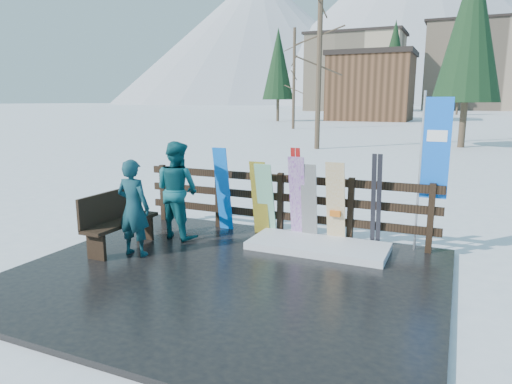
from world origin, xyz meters
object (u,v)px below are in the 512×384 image
at_px(snowboard_3, 298,199).
at_px(snowboard_2, 260,198).
at_px(snowboard_4, 309,203).
at_px(snowboard_5, 336,204).
at_px(snowboard_1, 265,200).
at_px(rental_flag, 432,154).
at_px(snowboard_0, 223,189).
at_px(person_back, 177,190).
at_px(person_front, 133,208).
at_px(bench, 118,218).

bearing_deg(snowboard_3, snowboard_2, 180.00).
relative_size(snowboard_4, snowboard_5, 0.95).
relative_size(snowboard_2, snowboard_5, 0.95).
distance_m(snowboard_1, snowboard_2, 0.11).
xyz_separation_m(snowboard_4, rental_flag, (1.93, 0.27, 0.91)).
relative_size(snowboard_0, snowboard_4, 1.16).
distance_m(snowboard_4, person_back, 2.36).
bearing_deg(snowboard_5, snowboard_4, 180.00).
bearing_deg(snowboard_1, snowboard_4, 0.00).
height_order(snowboard_1, snowboard_4, snowboard_4).
xyz_separation_m(rental_flag, person_back, (-4.18, -0.98, -0.73)).
xyz_separation_m(rental_flag, person_front, (-4.26, -2.09, -0.83)).
xyz_separation_m(snowboard_0, rental_flag, (3.63, 0.27, 0.81)).
xyz_separation_m(bench, person_front, (0.47, -0.15, 0.26)).
height_order(snowboard_0, snowboard_3, snowboard_0).
height_order(snowboard_4, person_back, person_back).
xyz_separation_m(snowboard_2, person_front, (-1.39, -1.82, 0.08)).
distance_m(snowboard_2, snowboard_4, 0.94).
xyz_separation_m(snowboard_3, person_back, (-2.03, -0.71, 0.12)).
distance_m(bench, person_back, 1.16).
distance_m(snowboard_1, person_front, 2.36).
xyz_separation_m(person_front, person_back, (0.09, 1.11, 0.10)).
bearing_deg(person_front, snowboard_3, -142.01).
height_order(snowboard_3, snowboard_4, snowboard_3).
height_order(snowboard_1, snowboard_2, snowboard_2).
bearing_deg(rental_flag, snowboard_3, -172.82).
bearing_deg(person_front, snowboard_5, -149.63).
height_order(snowboard_1, person_back, person_back).
relative_size(snowboard_3, person_front, 0.98).
bearing_deg(snowboard_2, person_front, -127.49).
bearing_deg(bench, snowboard_4, 30.68).
bearing_deg(person_front, rental_flag, -156.51).
height_order(snowboard_2, snowboard_4, snowboard_4).
bearing_deg(snowboard_1, snowboard_5, -0.00).
distance_m(snowboard_2, person_front, 2.29).
bearing_deg(snowboard_0, snowboard_5, -0.00).
bearing_deg(rental_flag, snowboard_1, -174.40).
relative_size(snowboard_0, person_front, 1.04).
height_order(snowboard_4, rental_flag, rental_flag).
relative_size(rental_flag, person_back, 1.49).
bearing_deg(snowboard_0, snowboard_4, 0.00).
xyz_separation_m(snowboard_1, snowboard_5, (1.29, -0.00, 0.05)).
xyz_separation_m(bench, snowboard_2, (1.87, 1.66, 0.18)).
xyz_separation_m(snowboard_5, person_front, (-2.80, -1.82, 0.05)).
height_order(snowboard_2, rental_flag, rental_flag).
bearing_deg(person_back, rental_flag, -155.22).
height_order(rental_flag, person_back, rental_flag).
bearing_deg(snowboard_3, rental_flag, 7.18).
height_order(snowboard_3, rental_flag, rental_flag).
relative_size(snowboard_3, person_back, 0.87).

